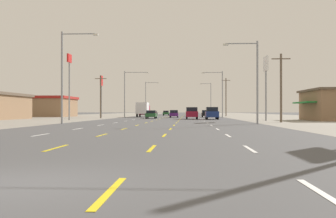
# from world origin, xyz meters

# --- Properties ---
(ground_plane) EXTENTS (572.00, 572.00, 0.00)m
(ground_plane) POSITION_xyz_m (0.00, 66.00, 0.00)
(ground_plane) COLOR #4C4C4F
(lot_apron_left) EXTENTS (28.00, 440.00, 0.01)m
(lot_apron_left) POSITION_xyz_m (-24.75, 66.00, 0.00)
(lot_apron_left) COLOR gray
(lot_apron_left) RESTS_ON ground
(lot_apron_right) EXTENTS (28.00, 440.00, 0.01)m
(lot_apron_right) POSITION_xyz_m (24.75, 66.00, 0.00)
(lot_apron_right) COLOR gray
(lot_apron_right) RESTS_ON ground
(lane_markings) EXTENTS (10.64, 227.60, 0.01)m
(lane_markings) POSITION_xyz_m (0.00, 104.50, 0.01)
(lane_markings) COLOR white
(lane_markings) RESTS_ON ground
(signal_span_wire) EXTENTS (27.43, 0.53, 9.70)m
(signal_span_wire) POSITION_xyz_m (-0.05, 11.06, 5.78)
(signal_span_wire) COLOR brown
(signal_span_wire) RESTS_ON ground
(suv_far_right_nearest) EXTENTS (1.98, 4.90, 1.98)m
(suv_far_right_nearest) POSITION_xyz_m (6.88, 55.51, 1.03)
(suv_far_right_nearest) COLOR navy
(suv_far_right_nearest) RESTS_ON ground
(suv_inner_right_near) EXTENTS (1.98, 4.90, 1.98)m
(suv_inner_right_near) POSITION_xyz_m (3.71, 57.90, 1.03)
(suv_inner_right_near) COLOR maroon
(suv_inner_right_near) RESTS_ON ground
(sedan_inner_left_mid) EXTENTS (1.80, 4.50, 1.46)m
(sedan_inner_left_mid) POSITION_xyz_m (-3.47, 62.02, 0.76)
(sedan_inner_left_mid) COLOR #235B2D
(sedan_inner_left_mid) RESTS_ON ground
(hatchback_center_turn_midfar) EXTENTS (1.72, 3.90, 1.54)m
(hatchback_center_turn_midfar) POSITION_xyz_m (0.19, 72.70, 0.78)
(hatchback_center_turn_midfar) COLOR #4C196B
(hatchback_center_turn_midfar) RESTS_ON ground
(hatchback_far_right_far) EXTENTS (1.72, 3.90, 1.54)m
(hatchback_far_right_far) POSITION_xyz_m (6.92, 77.78, 0.78)
(hatchback_far_right_far) COLOR black
(hatchback_far_right_far) RESTS_ON ground
(box_truck_far_left_farther) EXTENTS (2.40, 7.20, 3.23)m
(box_truck_far_left_farther) POSITION_xyz_m (-6.95, 78.83, 1.84)
(box_truck_far_left_farther) COLOR maroon
(box_truck_far_left_farther) RESTS_ON ground
(sedan_inner_right_farthest) EXTENTS (1.80, 4.50, 1.46)m
(sedan_inner_right_farthest) POSITION_xyz_m (3.68, 93.78, 0.76)
(sedan_inner_right_farthest) COLOR #B28C33
(sedan_inner_right_farthest) RESTS_ON ground
(sedan_far_left_distant_a) EXTENTS (1.80, 4.50, 1.46)m
(sedan_far_left_distant_a) POSITION_xyz_m (-7.16, 109.94, 0.76)
(sedan_far_left_distant_a) COLOR black
(sedan_far_left_distant_a) RESTS_ON ground
(sedan_inner_left_distant_b) EXTENTS (1.80, 4.50, 1.46)m
(sedan_inner_left_distant_b) POSITION_xyz_m (-3.55, 110.14, 0.76)
(sedan_inner_left_distant_b) COLOR #235B2D
(sedan_inner_left_distant_b) RESTS_ON ground
(sedan_inner_right_distant_c) EXTENTS (1.80, 4.50, 1.46)m
(sedan_inner_right_distant_c) POSITION_xyz_m (3.56, 126.76, 0.76)
(sedan_inner_right_distant_c) COLOR red
(sedan_inner_right_distant_c) RESTS_ON ground
(storefront_left_row_2) EXTENTS (13.94, 12.32, 4.80)m
(storefront_left_row_2) POSITION_xyz_m (-31.39, 83.54, 2.42)
(storefront_left_row_2) COLOR #8C6B4C
(storefront_left_row_2) RESTS_ON ground
(pole_sign_left_row_1) EXTENTS (0.24, 1.68, 9.84)m
(pole_sign_left_row_1) POSITION_xyz_m (-14.62, 49.94, 6.98)
(pole_sign_left_row_1) COLOR gray
(pole_sign_left_row_1) RESTS_ON ground
(pole_sign_left_row_2) EXTENTS (0.24, 1.88, 8.94)m
(pole_sign_left_row_2) POSITION_xyz_m (-15.49, 75.28, 6.73)
(pole_sign_left_row_2) COLOR gray
(pole_sign_left_row_2) RESTS_ON ground
(pole_sign_right_row_1) EXTENTS (0.24, 2.41, 8.90)m
(pole_sign_right_row_1) POSITION_xyz_m (13.83, 47.25, 6.90)
(pole_sign_right_row_1) COLOR gray
(pole_sign_right_row_1) RESTS_ON ground
(streetlight_left_row_0) EXTENTS (3.93, 0.26, 9.69)m
(streetlight_left_row_0) POSITION_xyz_m (-9.76, 33.03, 5.59)
(streetlight_left_row_0) COLOR gray
(streetlight_left_row_0) RESTS_ON ground
(streetlight_right_row_0) EXTENTS (3.59, 0.26, 8.52)m
(streetlight_right_row_0) POSITION_xyz_m (9.78, 33.03, 4.95)
(streetlight_right_row_0) COLOR gray
(streetlight_right_row_0) RESTS_ON ground
(streetlight_left_row_1) EXTENTS (5.09, 0.26, 9.67)m
(streetlight_left_row_1) POSITION_xyz_m (-9.57, 73.23, 5.71)
(streetlight_left_row_1) COLOR gray
(streetlight_left_row_1) RESTS_ON ground
(streetlight_right_row_1) EXTENTS (4.35, 0.26, 9.56)m
(streetlight_right_row_1) POSITION_xyz_m (9.69, 73.23, 5.57)
(streetlight_right_row_1) COLOR gray
(streetlight_right_row_1) RESTS_ON ground
(streetlight_left_row_2) EXTENTS (4.24, 0.26, 10.48)m
(streetlight_left_row_2) POSITION_xyz_m (-9.74, 113.44, 6.03)
(streetlight_left_row_2) COLOR gray
(streetlight_left_row_2) RESTS_ON ground
(streetlight_right_row_2) EXTENTS (3.50, 0.26, 10.09)m
(streetlight_right_row_2) POSITION_xyz_m (9.84, 113.44, 5.74)
(streetlight_right_row_2) COLOR gray
(streetlight_right_row_2) RESTS_ON ground
(utility_pole_right_row_0) EXTENTS (2.20, 0.26, 8.15)m
(utility_pole_right_row_0) POSITION_xyz_m (14.09, 39.61, 4.26)
(utility_pole_right_row_0) COLOR brown
(utility_pole_right_row_0) RESTS_ON ground
(utility_pole_left_row_1) EXTENTS (2.20, 0.26, 8.02)m
(utility_pole_left_row_1) POSITION_xyz_m (-13.28, 64.86, 4.20)
(utility_pole_left_row_1) COLOR brown
(utility_pole_left_row_1) RESTS_ON ground
(utility_pole_right_row_2) EXTENTS (2.20, 0.26, 9.87)m
(utility_pole_right_row_2) POSITION_xyz_m (12.88, 93.71, 5.13)
(utility_pole_right_row_2) COLOR brown
(utility_pole_right_row_2) RESTS_ON ground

